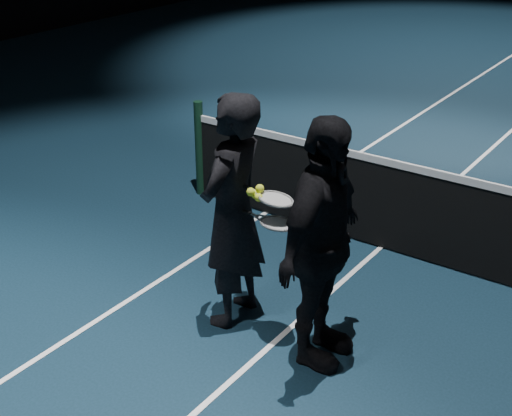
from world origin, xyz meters
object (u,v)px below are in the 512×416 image
at_px(player_a, 232,212).
at_px(player_b, 321,245).
at_px(racket_lower, 278,223).
at_px(racket_upper, 276,199).
at_px(tennis_balls, 258,194).

height_order(player_a, player_b, same).
relative_size(player_b, racket_lower, 2.85).
distance_m(racket_lower, racket_upper, 0.18).
xyz_separation_m(player_a, racket_upper, (0.40, 0.01, 0.22)).
bearing_deg(racket_upper, tennis_balls, -170.43).
xyz_separation_m(player_a, racket_lower, (0.45, -0.04, 0.05)).
height_order(player_b, racket_upper, player_b).
relative_size(racket_upper, tennis_balls, 5.67).
bearing_deg(racket_lower, tennis_balls, 178.53).
distance_m(player_a, racket_lower, 0.45).
xyz_separation_m(player_b, tennis_balls, (-0.59, 0.05, 0.23)).
distance_m(racket_upper, tennis_balls, 0.15).
relative_size(player_a, tennis_balls, 16.16).
relative_size(player_a, player_b, 1.00).
height_order(player_a, tennis_balls, player_a).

